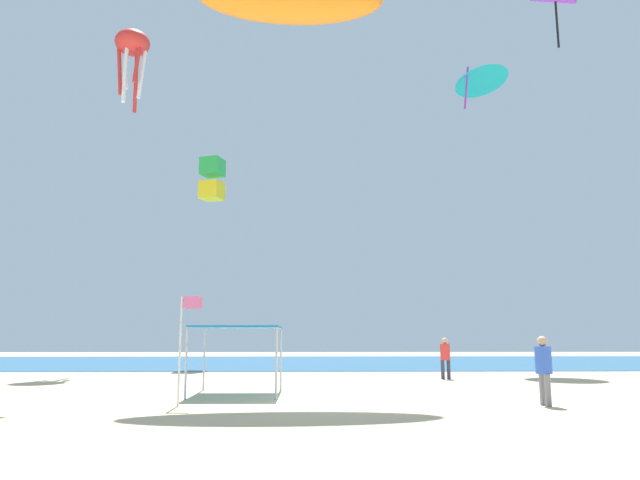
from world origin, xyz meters
The scene contains 9 objects.
ground centered at (0.00, 0.00, -0.05)m, with size 110.00×110.00×0.10m, color #D1BA8C.
ocean_strip centered at (0.00, 26.59, 0.01)m, with size 110.00×24.53×0.03m, color #28608C.
canopy_tent centered at (-3.76, 1.85, 2.13)m, with size 2.83×3.22×2.24m.
person_near_tent centered at (5.19, -1.49, 1.12)m, with size 0.45×0.51×1.91m.
person_leftmost centered at (4.84, 8.75, 1.08)m, with size 0.47×0.44×1.85m.
banner_flag centered at (-4.91, -1.38, 1.86)m, with size 0.61×0.06×3.03m.
kite_delta_teal centered at (9.64, 16.83, 18.34)m, with size 4.80×4.81×3.17m.
kite_octopus_red centered at (-12.67, 16.71, 20.16)m, with size 3.08×3.08×5.15m.
kite_box_green centered at (-7.93, 20.22, 12.44)m, with size 1.70×1.71×2.86m.
Camera 1 is at (-1.43, -17.88, 1.89)m, focal length 32.48 mm.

